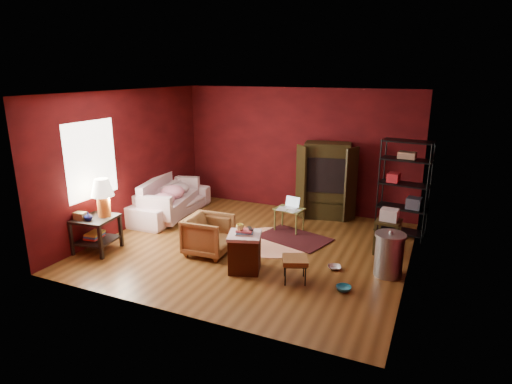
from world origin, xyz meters
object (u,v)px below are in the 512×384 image
(side_table, at_px, (99,208))
(wire_shelving, at_px, (405,185))
(armchair, at_px, (209,233))
(hamper, at_px, (245,251))
(tv_armoire, at_px, (326,179))
(laptop_desk, at_px, (290,211))
(sofa, at_px, (170,197))

(side_table, distance_m, wire_shelving, 5.70)
(armchair, bearing_deg, wire_shelving, -56.75)
(side_table, relative_size, hamper, 1.82)
(hamper, xyz_separation_m, tv_armoire, (0.50, 3.11, 0.54))
(wire_shelving, bearing_deg, laptop_desk, -156.45)
(side_table, bearing_deg, tv_armoire, 46.53)
(sofa, height_order, laptop_desk, sofa)
(sofa, xyz_separation_m, wire_shelving, (4.89, 0.80, 0.61))
(sofa, relative_size, tv_armoire, 1.34)
(armchair, height_order, tv_armoire, tv_armoire)
(sofa, distance_m, side_table, 2.15)
(hamper, height_order, laptop_desk, hamper)
(hamper, relative_size, tv_armoire, 0.44)
(hamper, relative_size, laptop_desk, 1.05)
(side_table, distance_m, laptop_desk, 3.62)
(hamper, bearing_deg, armchair, 158.19)
(hamper, distance_m, tv_armoire, 3.19)
(tv_armoire, xyz_separation_m, wire_shelving, (1.66, -0.49, 0.17))
(sofa, height_order, hamper, sofa)
(side_table, bearing_deg, laptop_desk, 39.28)
(armchair, height_order, side_table, side_table)
(side_table, distance_m, hamper, 2.78)
(side_table, height_order, laptop_desk, side_table)
(side_table, relative_size, wire_shelving, 0.70)
(laptop_desk, xyz_separation_m, tv_armoire, (0.44, 1.12, 0.44))
(tv_armoire, bearing_deg, side_table, -144.30)
(sofa, xyz_separation_m, laptop_desk, (2.79, 0.16, -0.01))
(sofa, bearing_deg, laptop_desk, -88.45)
(wire_shelving, bearing_deg, armchair, -136.53)
(hamper, height_order, wire_shelving, wire_shelving)
(sofa, relative_size, hamper, 3.07)
(armchair, relative_size, wire_shelving, 0.40)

